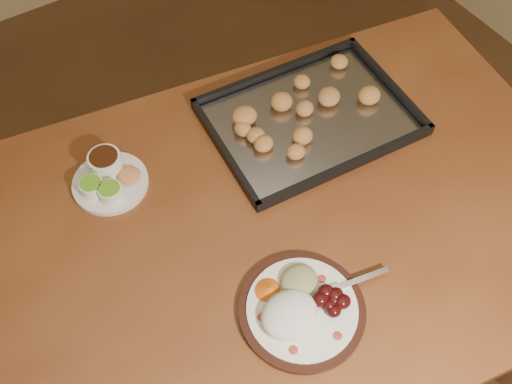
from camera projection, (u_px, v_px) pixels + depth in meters
dining_table at (252, 251)px, 1.26m from camera, size 1.63×1.13×0.75m
dinner_plate at (300, 307)px, 1.07m from camera, size 0.31×0.24×0.06m
condiment_saucer at (108, 178)px, 1.23m from camera, size 0.16×0.16×0.06m
baking_tray at (310, 117)px, 1.34m from camera, size 0.49×0.38×0.05m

